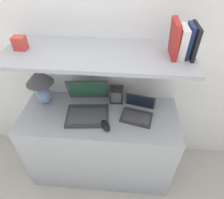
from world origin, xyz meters
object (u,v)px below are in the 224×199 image
Objects in this scene: book_red at (174,39)px; computer_mouse at (105,126)px; book_black at (193,41)px; shelf_gadget at (20,43)px; book_navy at (188,41)px; book_white at (182,42)px; laptop_large at (88,107)px; laptop_small at (138,112)px; router_box at (116,95)px; table_lamp at (40,83)px.

computer_mouse is at bearing -154.97° from book_red.
book_black is 1.11m from shelf_gadget.
computer_mouse is at bearing -18.37° from shelf_gadget.
book_black is 0.90× the size of book_red.
shelf_gadget is at bearing 180.00° from book_navy.
book_white is 0.05m from book_red.
book_black reaches higher than shelf_gadget.
laptop_large is 4.29× the size of shelf_gadget.
book_navy is (-0.03, 0.00, 0.00)m from book_black.
laptop_small is 1.25× the size of book_red.
laptop_large is at bearing -177.10° from book_black.
router_box is (-0.18, 0.16, 0.03)m from laptop_small.
book_black is at bearing 0.00° from book_white.
book_black is (0.53, 0.19, 0.60)m from computer_mouse.
table_lamp is at bearing 177.12° from book_white.
laptop_small is 0.62m from book_white.
table_lamp is 1.44× the size of book_red.
shelf_gadget is (-0.82, 0.05, 0.52)m from laptop_small.
book_navy reaches higher than book_black.
book_white is (0.40, -0.11, 0.54)m from router_box.
book_red is (0.35, -0.11, 0.56)m from router_box.
book_navy reaches higher than shelf_gadget.
laptop_large is at bearing -12.55° from table_lamp.
table_lamp is 1.59× the size of book_navy.
router_box is 0.76× the size of book_white.
book_white is (0.22, 0.05, 0.57)m from laptop_small.
laptop_large is at bearing 135.70° from computer_mouse.
computer_mouse is at bearing -101.16° from router_box.
shelf_gadget is (-1.08, 0.00, -0.06)m from book_navy.
shelf_gadget reaches higher than computer_mouse.
router_box is 0.81m from shelf_gadget.
router_box is at bearing 6.01° from table_lamp.
laptop_large is at bearing -176.97° from book_navy.
book_black is at bearing 0.00° from book_navy.
computer_mouse is (-0.24, -0.15, -0.02)m from laptop_small.
book_white reaches higher than router_box.
table_lamp is 2.45× the size of computer_mouse.
book_navy is (0.66, 0.03, 0.56)m from laptop_large.
book_black is at bearing -13.75° from router_box.
book_black reaches higher than laptop_small.
shelf_gadget is (-1.11, 0.00, -0.06)m from book_black.
computer_mouse is 0.92× the size of router_box.
table_lamp is at bearing 177.23° from book_navy.
table_lamp is 1.72× the size of book_white.
shelf_gadget is (-0.99, 0.00, -0.07)m from book_red.
book_red reaches higher than computer_mouse.
shelf_gadget reaches higher than laptop_small.
book_red is (0.41, 0.19, 0.61)m from computer_mouse.
router_box is (0.06, 0.31, 0.05)m from computer_mouse.
book_white reaches higher than shelf_gadget.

